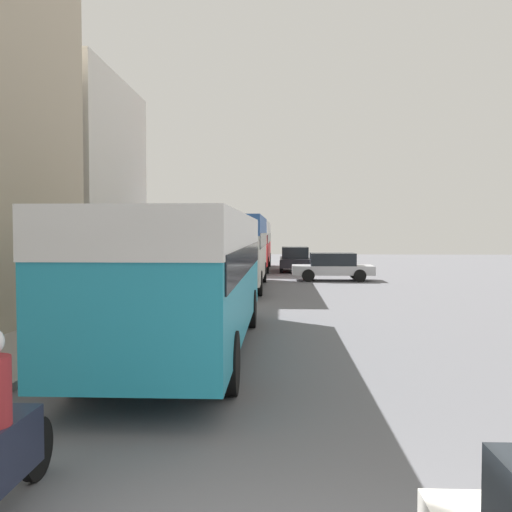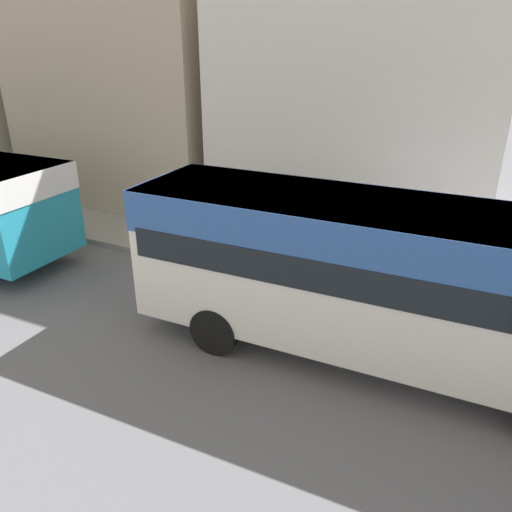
# 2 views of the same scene
# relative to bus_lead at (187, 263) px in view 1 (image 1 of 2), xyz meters

# --- Properties ---
(building_far_terrace) EXTENTS (6.78, 8.13, 8.71)m
(building_far_terrace) POSITION_rel_bus_lead_xyz_m (-7.85, 11.13, 2.47)
(building_far_terrace) COLOR silver
(building_far_terrace) RESTS_ON ground_plane
(bus_lead) EXTENTS (2.63, 10.11, 2.89)m
(bus_lead) POSITION_rel_bus_lead_xyz_m (0.00, 0.00, 0.00)
(bus_lead) COLOR teal
(bus_lead) RESTS_ON ground_plane
(bus_following) EXTENTS (2.52, 9.65, 3.19)m
(bus_following) POSITION_rel_bus_lead_xyz_m (-0.02, 13.49, 0.18)
(bus_following) COLOR silver
(bus_following) RESTS_ON ground_plane
(bus_third_in_line) EXTENTS (2.51, 10.40, 3.13)m
(bus_third_in_line) POSITION_rel_bus_lead_xyz_m (-0.02, 25.74, 0.14)
(bus_third_in_line) COLOR red
(bus_third_in_line) RESTS_ON ground_plane
(car_crossing) EXTENTS (1.93, 4.36, 1.56)m
(car_crossing) POSITION_rel_bus_lead_xyz_m (2.85, 24.35, -1.08)
(car_crossing) COLOR black
(car_crossing) RESTS_ON ground_plane
(car_distant) EXTENTS (4.16, 1.91, 1.43)m
(car_distant) POSITION_rel_bus_lead_xyz_m (4.64, 17.71, -1.14)
(car_distant) COLOR #B7B7BC
(car_distant) RESTS_ON ground_plane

